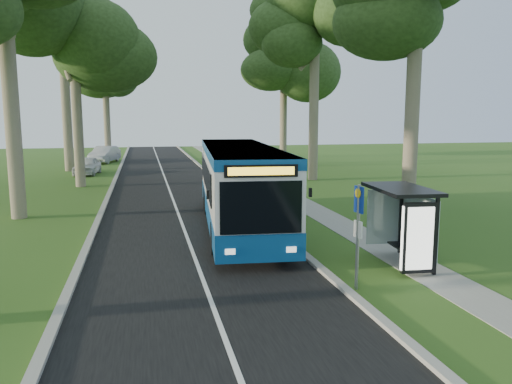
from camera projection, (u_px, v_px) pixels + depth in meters
ground at (298, 251)px, 16.89m from camera, size 120.00×120.00×0.00m
road at (175, 204)px, 25.76m from camera, size 7.00×100.00×0.02m
kerb_east at (241, 201)px, 26.52m from camera, size 0.25×100.00×0.12m
kerb_west at (104, 206)px, 24.99m from camera, size 0.25×100.00×0.12m
centre_line at (175, 204)px, 25.76m from camera, size 0.12×100.00×0.00m
footpath at (295, 200)px, 27.18m from camera, size 1.50×100.00×0.02m
bus at (239, 186)px, 20.13m from camera, size 3.73×12.70×3.32m
bus_stop_sign at (358, 225)px, 12.87m from camera, size 0.11×0.39×2.79m
bus_shelter at (411, 213)px, 14.76m from camera, size 1.73×2.90×2.40m
litter_bin at (279, 200)px, 24.04m from camera, size 0.58×0.58×1.01m
car_white at (87, 166)px, 38.87m from camera, size 2.05×4.20×1.38m
car_silver at (105, 154)px, 48.64m from camera, size 2.94×5.19×1.62m
tree_west_c at (73, 30)px, 30.79m from camera, size 5.20×5.20×13.21m
tree_west_d at (60, 1)px, 39.43m from camera, size 5.20×5.20×18.35m
tree_west_e at (104, 54)px, 50.05m from camera, size 5.20×5.20×14.42m
tree_east_c at (315, 20)px, 34.07m from camera, size 5.20×5.20×14.87m
tree_east_d at (284, 47)px, 45.92m from camera, size 5.20×5.20×14.63m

